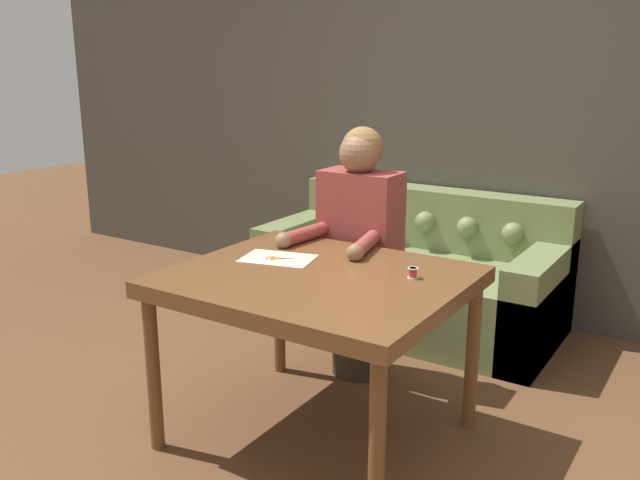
% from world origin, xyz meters
% --- Properties ---
extents(ground_plane, '(16.00, 16.00, 0.00)m').
position_xyz_m(ground_plane, '(0.00, 0.00, 0.00)').
color(ground_plane, brown).
extents(wall_back, '(8.00, 0.06, 2.60)m').
position_xyz_m(wall_back, '(0.00, 2.00, 1.30)').
color(wall_back, '#474238').
rests_on(wall_back, ground_plane).
extents(dining_table, '(1.19, 1.03, 0.77)m').
position_xyz_m(dining_table, '(-0.11, 0.06, 0.69)').
color(dining_table, brown).
rests_on(dining_table, ground_plane).
extents(couch, '(1.82, 0.90, 0.83)m').
position_xyz_m(couch, '(-0.35, 1.55, 0.30)').
color(couch, olive).
rests_on(couch, ground_plane).
extents(person, '(0.47, 0.60, 1.32)m').
position_xyz_m(person, '(-0.28, 0.72, 0.67)').
color(person, '#33281E').
rests_on(person, ground_plane).
extents(pattern_paper_main, '(0.36, 0.29, 0.00)m').
position_xyz_m(pattern_paper_main, '(-0.38, 0.15, 0.77)').
color(pattern_paper_main, beige).
rests_on(pattern_paper_main, dining_table).
extents(scissors, '(0.20, 0.14, 0.01)m').
position_xyz_m(scissors, '(-0.37, 0.15, 0.77)').
color(scissors, silver).
rests_on(scissors, dining_table).
extents(thread_spool, '(0.04, 0.04, 0.05)m').
position_xyz_m(thread_spool, '(0.25, 0.22, 0.79)').
color(thread_spool, red).
rests_on(thread_spool, dining_table).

